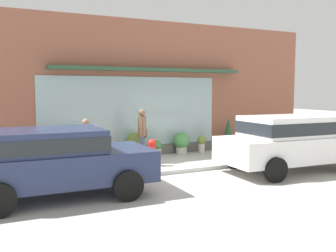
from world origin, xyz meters
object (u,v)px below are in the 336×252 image
at_px(pedestrian_passerby, 86,142).
at_px(potted_plant_doorstep, 25,147).
at_px(parked_car_white, 290,140).
at_px(parked_car_navy, 56,158).
at_px(potted_plant_low_front, 69,145).
at_px(fire_hydrant, 152,153).
at_px(potted_plant_window_center, 136,144).
at_px(potted_plant_trailing_edge, 182,142).
at_px(potted_plant_by_entrance, 228,135).
at_px(pedestrian_with_handbag, 142,131).
at_px(potted_plant_window_left, 157,148).
at_px(potted_plant_window_right, 202,143).

bearing_deg(pedestrian_passerby, potted_plant_doorstep, 81.99).
xyz_separation_m(pedestrian_passerby, parked_car_white, (5.46, -2.25, 0.00)).
bearing_deg(potted_plant_doorstep, parked_car_navy, -85.89).
relative_size(parked_car_navy, potted_plant_low_front, 3.36).
height_order(fire_hydrant, potted_plant_window_center, potted_plant_window_center).
height_order(potted_plant_trailing_edge, potted_plant_window_center, potted_plant_window_center).
bearing_deg(potted_plant_by_entrance, fire_hydrant, -158.83).
relative_size(pedestrian_passerby, potted_plant_doorstep, 1.24).
xyz_separation_m(pedestrian_with_handbag, parked_car_navy, (-3.26, -3.02, -0.15)).
xyz_separation_m(fire_hydrant, pedestrian_with_handbag, (-0.05, 0.72, 0.62)).
distance_m(potted_plant_window_left, potted_plant_window_center, 0.86).
height_order(parked_car_navy, parked_car_white, parked_car_white).
distance_m(pedestrian_with_handbag, potted_plant_window_right, 2.84).
distance_m(potted_plant_window_left, potted_plant_window_right, 1.81).
bearing_deg(pedestrian_with_handbag, potted_plant_window_center, 31.98).
bearing_deg(fire_hydrant, potted_plant_trailing_edge, 39.13).
xyz_separation_m(potted_plant_low_front, potted_plant_window_center, (2.27, -0.16, -0.10)).
height_order(pedestrian_with_handbag, potted_plant_window_center, pedestrian_with_handbag).
bearing_deg(potted_plant_doorstep, potted_plant_low_front, -5.71).
bearing_deg(fire_hydrant, potted_plant_window_center, 90.02).
relative_size(pedestrian_passerby, potted_plant_window_right, 2.33).
bearing_deg(potted_plant_doorstep, potted_plant_window_left, -3.31).
distance_m(potted_plant_low_front, potted_plant_doorstep, 1.34).
xyz_separation_m(fire_hydrant, potted_plant_doorstep, (-3.60, 1.77, 0.19)).
distance_m(potted_plant_by_entrance, potted_plant_window_center, 3.94).
distance_m(potted_plant_by_entrance, potted_plant_doorstep, 7.54).
bearing_deg(potted_plant_by_entrance, potted_plant_window_right, -174.06).
bearing_deg(potted_plant_window_right, potted_plant_low_front, 177.09).
relative_size(potted_plant_doorstep, potted_plant_window_right, 1.87).
height_order(pedestrian_passerby, potted_plant_trailing_edge, pedestrian_passerby).
height_order(potted_plant_by_entrance, potted_plant_window_right, potted_plant_by_entrance).
bearing_deg(pedestrian_with_handbag, pedestrian_passerby, 149.68).
distance_m(parked_car_navy, potted_plant_by_entrance, 8.20).
bearing_deg(potted_plant_window_center, potted_plant_window_right, -1.85).
bearing_deg(parked_car_white, potted_plant_window_right, 102.40).
distance_m(potted_plant_doorstep, potted_plant_window_right, 6.25).
bearing_deg(potted_plant_window_left, parked_car_navy, -137.39).
bearing_deg(pedestrian_with_handbag, potted_plant_doorstep, 109.01).
relative_size(pedestrian_with_handbag, potted_plant_window_center, 1.92).
bearing_deg(pedestrian_passerby, potted_plant_trailing_edge, -21.14).
bearing_deg(pedestrian_passerby, potted_plant_window_right, -25.81).
xyz_separation_m(pedestrian_with_handbag, potted_plant_doorstep, (-3.55, 1.06, -0.43)).
bearing_deg(potted_plant_window_left, pedestrian_passerby, -149.76).
distance_m(parked_car_navy, potted_plant_trailing_edge, 6.40).
bearing_deg(potted_plant_window_right, potted_plant_window_left, 176.00).
bearing_deg(potted_plant_window_left, potted_plant_trailing_edge, -1.61).
relative_size(fire_hydrant, potted_plant_low_front, 0.69).
xyz_separation_m(pedestrian_with_handbag, pedestrian_passerby, (-2.09, -0.93, -0.12)).
bearing_deg(potted_plant_window_center, potted_plant_low_front, 175.85).
relative_size(pedestrian_passerby, potted_plant_by_entrance, 1.23).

